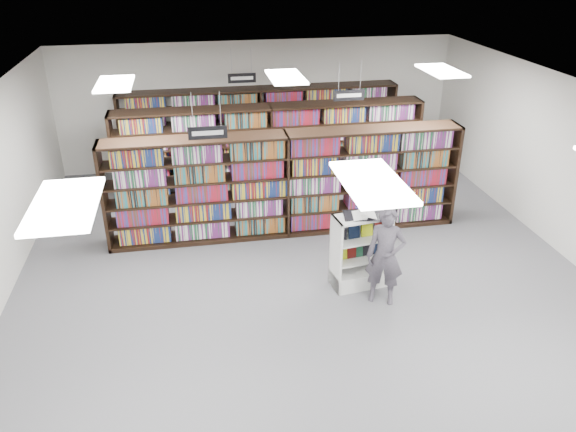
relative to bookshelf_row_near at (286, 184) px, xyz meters
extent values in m
plane|color=#535358|center=(0.00, -2.00, -1.05)|extent=(12.00, 12.00, 0.00)
cube|color=white|center=(0.00, -2.00, 2.15)|extent=(10.00, 12.00, 0.10)
cube|color=silver|center=(0.00, 4.00, 0.55)|extent=(10.00, 0.10, 3.20)
cube|color=black|center=(0.00, 0.00, 0.00)|extent=(7.00, 0.60, 2.10)
cube|color=maroon|center=(0.00, 0.00, 0.00)|extent=(6.88, 0.42, 1.98)
cube|color=black|center=(0.00, 2.00, 0.00)|extent=(7.00, 0.60, 2.10)
cube|color=maroon|center=(0.00, 2.00, 0.00)|extent=(6.88, 0.42, 1.98)
cube|color=black|center=(0.00, 3.70, 0.00)|extent=(7.00, 0.60, 2.10)
cube|color=maroon|center=(0.00, 3.70, 0.00)|extent=(6.88, 0.42, 1.98)
cylinder|color=#B2B2B7|center=(-1.73, -1.00, 1.86)|extent=(0.01, 0.01, 0.58)
cylinder|color=#B2B2B7|center=(-1.27, -1.00, 1.86)|extent=(0.01, 0.01, 0.58)
cube|color=black|center=(-1.50, -1.00, 1.46)|extent=(0.65, 0.02, 0.22)
cube|color=white|center=(-1.50, -1.01, 1.46)|extent=(0.52, 0.00, 0.08)
cylinder|color=#B2B2B7|center=(1.27, 1.00, 1.86)|extent=(0.01, 0.01, 0.58)
cylinder|color=#B2B2B7|center=(1.73, 1.00, 1.86)|extent=(0.01, 0.01, 0.58)
cube|color=black|center=(1.50, 1.00, 1.46)|extent=(0.65, 0.02, 0.22)
cube|color=white|center=(1.50, 0.99, 1.46)|extent=(0.52, 0.00, 0.08)
cylinder|color=#B2B2B7|center=(-0.73, 3.00, 1.86)|extent=(0.01, 0.01, 0.58)
cylinder|color=#B2B2B7|center=(-0.27, 3.00, 1.86)|extent=(0.01, 0.01, 0.58)
cube|color=black|center=(-0.50, 3.00, 1.46)|extent=(0.65, 0.02, 0.22)
cube|color=white|center=(-0.50, 2.99, 1.46)|extent=(0.52, 0.00, 0.08)
cube|color=white|center=(-3.00, -5.00, 2.11)|extent=(0.60, 1.20, 0.04)
cube|color=white|center=(0.00, -5.00, 2.11)|extent=(0.60, 1.20, 0.04)
cube|color=white|center=(-3.00, 0.00, 2.11)|extent=(0.60, 1.20, 0.04)
cube|color=white|center=(0.00, 0.00, 2.11)|extent=(0.60, 1.20, 0.04)
cube|color=white|center=(3.00, 0.00, 2.11)|extent=(0.60, 1.20, 0.04)
cube|color=white|center=(0.89, -2.16, -0.91)|extent=(1.00, 0.60, 0.28)
cube|color=white|center=(0.44, -2.23, -0.39)|extent=(0.10, 0.47, 1.32)
cube|color=white|center=(1.34, -2.10, -0.39)|extent=(0.10, 0.47, 1.32)
cube|color=white|center=(0.86, -1.94, -0.39)|extent=(0.94, 0.16, 1.32)
cube|color=white|center=(0.89, -2.16, 0.26)|extent=(1.00, 0.60, 0.03)
cube|color=white|center=(0.89, -2.16, -0.53)|extent=(0.92, 0.55, 0.02)
cube|color=white|center=(0.89, -2.16, -0.15)|extent=(0.92, 0.55, 0.02)
cube|color=black|center=(0.53, -2.16, 0.00)|extent=(0.20, 0.09, 0.29)
cube|color=#111C35|center=(0.77, -2.13, 0.00)|extent=(0.20, 0.09, 0.29)
cube|color=#BFD20F|center=(1.00, -2.10, 0.00)|extent=(0.20, 0.09, 0.29)
cube|color=maroon|center=(1.23, -2.07, 0.00)|extent=(0.20, 0.09, 0.29)
cube|color=#BFD20F|center=(0.55, -2.16, -0.38)|extent=(0.21, 0.09, 0.27)
cube|color=maroon|center=(0.72, -2.14, -0.38)|extent=(0.21, 0.09, 0.27)
cube|color=#1F5539|center=(0.88, -2.11, -0.38)|extent=(0.21, 0.09, 0.27)
cube|color=black|center=(1.05, -2.09, -0.38)|extent=(0.21, 0.09, 0.27)
cube|color=#111C35|center=(1.21, -2.07, -0.38)|extent=(0.21, 0.09, 0.27)
cube|color=black|center=(0.91, -2.17, 0.28)|extent=(0.74, 0.50, 0.02)
cube|color=white|center=(0.75, -2.17, 0.29)|extent=(0.36, 0.41, 0.06)
cube|color=white|center=(1.08, -2.17, 0.29)|extent=(0.35, 0.41, 0.08)
cylinder|color=white|center=(0.89, -2.17, 0.34)|extent=(0.16, 0.36, 0.10)
imported|color=#4F4853|center=(1.13, -2.70, -0.20)|extent=(0.73, 0.61, 1.70)
camera|label=1|loc=(-1.80, -10.05, 4.33)|focal=35.00mm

